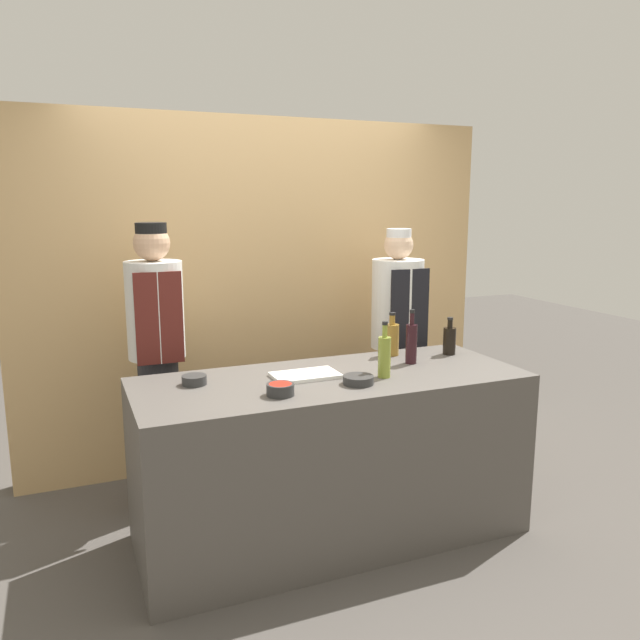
{
  "coord_description": "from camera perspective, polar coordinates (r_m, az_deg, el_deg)",
  "views": [
    {
      "loc": [
        -1.29,
        -2.95,
        1.84
      ],
      "look_at": [
        0.0,
        0.16,
        1.2
      ],
      "focal_mm": 35.0,
      "sensor_mm": 36.0,
      "label": 1
    }
  ],
  "objects": [
    {
      "name": "sauce_bowl_yellow",
      "position": [
        3.27,
        -11.43,
        -5.35
      ],
      "size": [
        0.13,
        0.13,
        0.05
      ],
      "color": "#2D2D2D",
      "rests_on": "counter"
    },
    {
      "name": "cabinet_wall",
      "position": [
        4.45,
        -5.43,
        2.51
      ],
      "size": [
        3.36,
        0.18,
        2.4
      ],
      "color": "tan",
      "rests_on": "ground_plane"
    },
    {
      "name": "counter",
      "position": [
        3.51,
        1.05,
        -12.41
      ],
      "size": [
        2.1,
        0.82,
        0.92
      ],
      "color": "#514C47",
      "rests_on": "ground_plane"
    },
    {
      "name": "bottle_vinegar",
      "position": [
        3.81,
        6.59,
        -1.69
      ],
      "size": [
        0.09,
        0.09,
        0.26
      ],
      "color": "olive",
      "rests_on": "counter"
    },
    {
      "name": "ground_plane",
      "position": [
        3.71,
        1.03,
        -18.92
      ],
      "size": [
        14.0,
        14.0,
        0.0
      ],
      "primitive_type": "plane",
      "color": "#4C4742"
    },
    {
      "name": "chef_left",
      "position": [
        3.82,
        -14.65,
        -3.12
      ],
      "size": [
        0.33,
        0.33,
        1.72
      ],
      "color": "#28282D",
      "rests_on": "ground_plane"
    },
    {
      "name": "sauce_bowl_red",
      "position": [
        3.03,
        -3.65,
        -6.3
      ],
      "size": [
        0.14,
        0.14,
        0.06
      ],
      "color": "#2D2D2D",
      "rests_on": "counter"
    },
    {
      "name": "bottle_soy",
      "position": [
        3.89,
        11.75,
        -1.79
      ],
      "size": [
        0.08,
        0.08,
        0.23
      ],
      "color": "black",
      "rests_on": "counter"
    },
    {
      "name": "sauce_bowl_white",
      "position": [
        3.22,
        3.52,
        -5.44
      ],
      "size": [
        0.16,
        0.16,
        0.04
      ],
      "color": "#2D2D2D",
      "rests_on": "counter"
    },
    {
      "name": "cutting_board",
      "position": [
        3.34,
        -1.34,
        -5.08
      ],
      "size": [
        0.35,
        0.21,
        0.02
      ],
      "color": "white",
      "rests_on": "counter"
    },
    {
      "name": "chef_right",
      "position": [
        4.34,
        7.02,
        -1.79
      ],
      "size": [
        0.35,
        0.35,
        1.66
      ],
      "color": "#28282D",
      "rests_on": "ground_plane"
    },
    {
      "name": "bottle_oil",
      "position": [
        3.33,
        5.91,
        -3.25
      ],
      "size": [
        0.07,
        0.07,
        0.3
      ],
      "color": "olive",
      "rests_on": "counter"
    },
    {
      "name": "bottle_wine",
      "position": [
        3.63,
        8.35,
        -2.04
      ],
      "size": [
        0.06,
        0.06,
        0.32
      ],
      "color": "black",
      "rests_on": "counter"
    }
  ]
}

